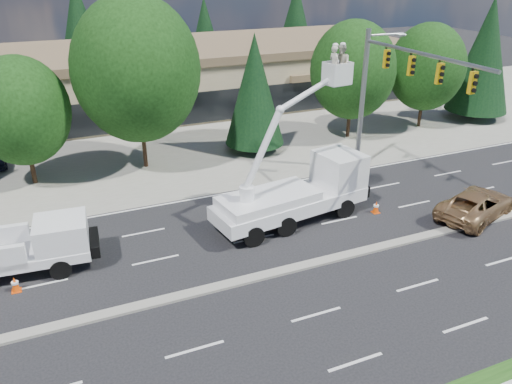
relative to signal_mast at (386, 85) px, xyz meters
name	(u,v)px	position (x,y,z in m)	size (l,w,h in m)	color
ground	(281,272)	(-10.03, -7.04, -6.06)	(140.00, 140.00, 0.00)	black
concrete_apron	(171,138)	(-10.03, 12.96, -6.05)	(140.00, 22.00, 0.01)	gray
road_median	(281,271)	(-10.03, -7.04, -6.00)	(120.00, 0.55, 0.12)	gray
strip_mall	(142,77)	(-10.03, 22.93, -3.23)	(50.40, 15.40, 5.50)	tan
tree_front_c	(21,111)	(-20.03, 7.96, -1.43)	(5.70, 5.70, 7.91)	#332114
tree_front_d	(137,70)	(-13.03, 7.96, 0.45)	(8.01, 8.01, 11.11)	#332114
tree_front_e	(254,90)	(-5.03, 7.96, -1.57)	(4.24, 4.24, 8.36)	#332114
tree_front_f	(353,70)	(2.97, 7.96, -0.85)	(6.41, 6.41, 8.90)	#332114
tree_front_g	(427,67)	(9.97, 7.96, -1.15)	(6.04, 6.04, 8.38)	#332114
tree_front_h	(485,55)	(15.97, 7.96, -0.60)	(5.16, 5.16, 10.17)	#332114
tree_back_b	(80,29)	(-14.03, 34.96, -0.12)	(5.62, 5.62, 11.07)	#332114
tree_back_c	(205,33)	(-0.03, 34.96, -1.31)	(4.49, 4.49, 8.84)	#332114
tree_back_d	(296,21)	(11.97, 34.96, -0.46)	(5.29, 5.29, 10.43)	#332114
signal_mast	(386,85)	(0.00, 0.00, 0.00)	(2.76, 10.16, 9.00)	gray
utility_pickup	(29,252)	(-20.34, -2.53, -5.09)	(6.28, 2.80, 2.34)	white
bucket_truck	(304,184)	(-6.70, -2.72, -4.09)	(8.85, 3.80, 9.11)	white
traffic_cone_a	(15,284)	(-21.00, -3.90, -5.72)	(0.40, 0.40, 0.70)	#EA4707
traffic_cone_b	(229,227)	(-10.98, -2.76, -5.72)	(0.40, 0.40, 0.70)	#EA4707
traffic_cone_c	(284,224)	(-8.24, -3.60, -5.72)	(0.40, 0.40, 0.70)	#EA4707
traffic_cone_d	(376,207)	(-2.69, -3.83, -5.72)	(0.40, 0.40, 0.70)	#EA4707
minivan	(476,204)	(2.02, -6.31, -5.31)	(2.47, 5.36, 1.49)	#AC8353
parked_car_east	(257,115)	(-2.24, 13.96, -5.31)	(1.58, 4.54, 1.50)	black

